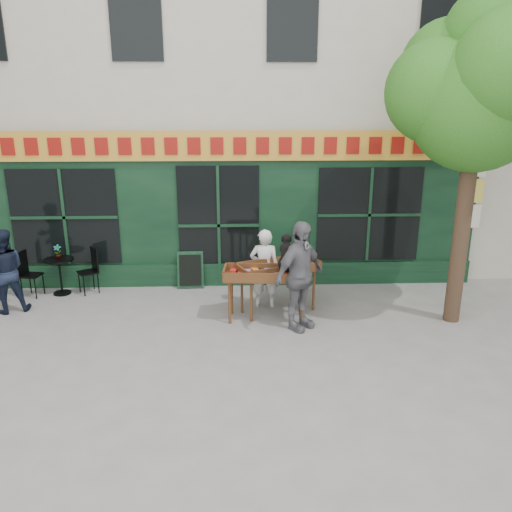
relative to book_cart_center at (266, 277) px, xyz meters
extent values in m
plane|color=slate|center=(-0.90, -0.46, -0.82)|extent=(80.00, 80.00, 0.00)
cube|color=beige|center=(-0.90, 5.54, 4.18)|extent=(14.00, 7.00, 10.00)
cube|color=black|center=(-0.90, 1.96, 0.78)|extent=(11.00, 0.16, 3.20)
cube|color=gold|center=(-0.90, 1.84, 2.18)|extent=(11.00, 0.06, 0.60)
cube|color=maroon|center=(-0.90, 1.80, 2.18)|extent=(9.60, 0.03, 0.34)
cube|color=black|center=(-0.90, 1.86, -0.57)|extent=(11.00, 0.10, 0.50)
cube|color=black|center=(-0.90, 1.86, 0.53)|extent=(1.70, 0.05, 2.50)
cube|color=black|center=(-4.10, 1.86, 0.73)|extent=(2.20, 0.05, 2.00)
cube|color=black|center=(2.30, 1.86, 0.73)|extent=(2.20, 0.05, 2.00)
cube|color=silver|center=(4.50, 1.84, 0.68)|extent=(0.42, 0.02, 0.50)
cube|color=#E5D14C|center=(4.50, 1.84, 1.23)|extent=(0.42, 0.02, 0.50)
cube|color=silver|center=(4.50, 1.84, 1.78)|extent=(0.42, 0.02, 0.50)
cylinder|color=#382619|center=(3.40, -0.16, 0.98)|extent=(0.28, 0.28, 3.60)
sphere|color=#1F6316|center=(3.40, -0.16, 2.98)|extent=(2.20, 2.20, 2.20)
sphere|color=#1F6316|center=(4.10, 0.14, 3.28)|extent=(1.80, 1.80, 1.80)
sphere|color=#1F6316|center=(2.80, 0.04, 3.18)|extent=(1.70, 1.70, 1.70)
sphere|color=#1F6316|center=(3.10, 0.44, 3.58)|extent=(1.60, 1.60, 1.60)
sphere|color=#1F6316|center=(3.50, -0.06, 4.08)|extent=(1.40, 1.40, 1.40)
cylinder|color=brown|center=(-0.67, -0.17, -0.42)|extent=(0.05, 0.05, 0.80)
cylinder|color=brown|center=(0.63, -0.27, -0.42)|extent=(0.05, 0.05, 0.80)
cylinder|color=brown|center=(-0.63, 0.27, -0.42)|extent=(0.05, 0.05, 0.80)
cylinder|color=brown|center=(0.67, 0.17, -0.42)|extent=(0.05, 0.05, 0.80)
cube|color=brown|center=(0.00, 0.00, 0.00)|extent=(1.54, 0.70, 0.05)
cube|color=brown|center=(-0.02, -0.29, 0.08)|extent=(1.50, 0.16, 0.18)
cube|color=brown|center=(0.02, 0.29, 0.08)|extent=(1.50, 0.16, 0.18)
cube|color=brown|center=(0.00, 0.00, 0.06)|extent=(1.33, 0.50, 0.06)
imported|color=silver|center=(0.00, 0.65, -0.05)|extent=(0.59, 0.41, 1.55)
cylinder|color=brown|center=(-0.28, -0.09, -0.42)|extent=(0.05, 0.05, 0.80)
cylinder|color=brown|center=(0.93, 0.40, -0.42)|extent=(0.05, 0.05, 0.80)
cylinder|color=brown|center=(-0.44, 0.32, -0.42)|extent=(0.05, 0.05, 0.80)
cylinder|color=brown|center=(0.77, 0.81, -0.42)|extent=(0.05, 0.05, 0.80)
cube|color=brown|center=(0.25, 0.36, 0.00)|extent=(1.61, 1.10, 0.05)
cube|color=brown|center=(0.35, 0.09, 0.08)|extent=(1.41, 0.60, 0.18)
cube|color=brown|center=(0.14, 0.63, 0.08)|extent=(1.41, 0.60, 0.18)
cube|color=brown|center=(0.25, 0.36, 0.06)|extent=(1.36, 0.86, 0.06)
imported|color=slate|center=(0.55, -0.39, 0.14)|extent=(1.16, 1.11, 1.93)
cylinder|color=black|center=(-4.19, 1.46, -0.80)|extent=(0.36, 0.36, 0.03)
cylinder|color=black|center=(-4.19, 1.46, -0.44)|extent=(0.04, 0.04, 0.72)
cylinder|color=black|center=(-4.19, 1.46, -0.07)|extent=(0.60, 0.60, 0.03)
cube|color=black|center=(-4.74, 1.36, -0.37)|extent=(0.42, 0.42, 0.03)
cube|color=black|center=(-4.91, 1.39, -0.12)|extent=(0.10, 0.36, 0.50)
cylinder|color=black|center=(-4.62, 1.19, -0.60)|extent=(0.02, 0.02, 0.44)
cylinder|color=black|center=(-4.56, 1.48, -0.60)|extent=(0.02, 0.02, 0.44)
cylinder|color=black|center=(-4.91, 1.24, -0.60)|extent=(0.02, 0.02, 0.44)
cylinder|color=black|center=(-4.86, 1.54, -0.60)|extent=(0.02, 0.02, 0.44)
cube|color=black|center=(-3.64, 1.51, -0.37)|extent=(0.50, 0.50, 0.03)
cube|color=black|center=(-3.50, 1.61, -0.12)|extent=(0.23, 0.31, 0.50)
cylinder|color=black|center=(-3.85, 1.55, -0.60)|extent=(0.02, 0.02, 0.44)
cylinder|color=black|center=(-3.68, 1.30, -0.60)|extent=(0.02, 0.02, 0.44)
cylinder|color=black|center=(-3.60, 1.72, -0.60)|extent=(0.02, 0.02, 0.44)
cylinder|color=black|center=(-3.43, 1.47, -0.60)|extent=(0.02, 0.02, 0.44)
imported|color=gray|center=(-4.19, 1.46, 0.09)|extent=(0.17, 0.12, 0.30)
imported|color=black|center=(-4.89, 0.56, -0.02)|extent=(0.97, 0.88, 1.61)
cube|color=black|center=(-1.53, 1.74, -0.42)|extent=(0.56, 0.20, 0.79)
cube|color=black|center=(-1.53, 1.72, -0.42)|extent=(0.46, 0.18, 0.65)
camera|label=1|loc=(-0.52, -8.46, 2.95)|focal=35.00mm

